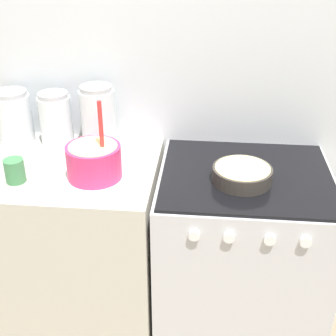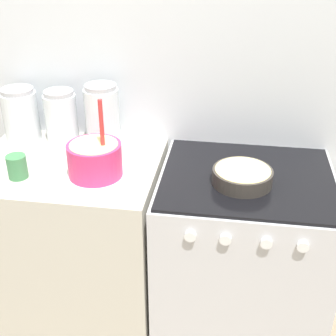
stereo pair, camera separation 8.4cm
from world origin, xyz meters
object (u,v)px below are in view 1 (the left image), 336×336
Objects in this scene: stove at (238,263)px; baking_pan at (242,174)px; storage_jar_middle at (56,122)px; storage_jar_left at (14,121)px; storage_jar_right at (98,121)px; mixing_bowl at (94,160)px; tin_can at (15,171)px.

baking_pan reaches higher than stove.
baking_pan is 0.83m from storage_jar_middle.
baking_pan is (-0.02, -0.06, 0.47)m from stove.
storage_jar_left is 0.87× the size of storage_jar_right.
storage_jar_right is (0.37, -0.00, 0.02)m from storage_jar_left.
baking_pan is at bearing -23.17° from storage_jar_right.
mixing_bowl is 0.37m from storage_jar_middle.
storage_jar_middle is at bearing 166.15° from stove.
storage_jar_right is 2.94× the size of tin_can.
baking_pan is 0.85m from tin_can.
baking_pan is 0.96× the size of storage_jar_middle.
storage_jar_middle is 0.87× the size of storage_jar_right.
mixing_bowl is 1.34× the size of storage_jar_left.
stove is at bearing -17.73° from storage_jar_right.
tin_can is (-0.84, -0.08, 0.01)m from baking_pan.
storage_jar_middle is at bearing -0.00° from storage_jar_left.
mixing_bowl reaches higher than storage_jar_middle.
storage_jar_right is (-0.62, 0.20, 0.56)m from stove.
stove is 0.78m from mixing_bowl.
storage_jar_left is 0.37m from tin_can.
storage_jar_left reaches higher than stove.
baking_pan is 0.96× the size of storage_jar_left.
storage_jar_left is at bearing 180.00° from storage_jar_middle.
storage_jar_middle is (-0.79, 0.26, 0.07)m from baking_pan.
stove is 1.01m from tin_can.
storage_jar_middle is 0.19m from storage_jar_right.
tin_can reaches higher than baking_pan.
storage_jar_right is (0.19, 0.00, 0.02)m from storage_jar_middle.
stove is 3.96× the size of baking_pan.
storage_jar_right is at bearing -0.00° from storage_jar_left.
baking_pan is at bearing -18.12° from storage_jar_middle.
tin_can is at bearing -170.86° from stove.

